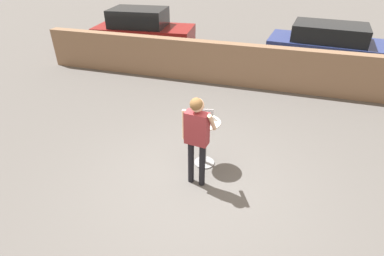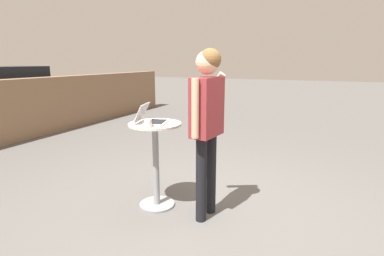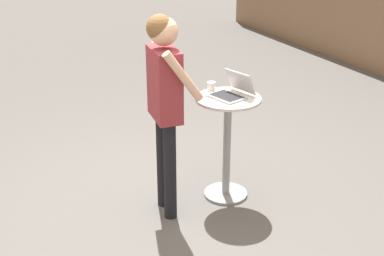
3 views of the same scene
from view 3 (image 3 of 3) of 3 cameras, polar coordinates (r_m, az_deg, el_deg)
name	(u,v)px [view 3 (image 3 of 3)]	position (r m, az deg, el deg)	size (l,w,h in m)	color
ground_plane	(162,212)	(4.86, -3.18, -8.90)	(50.00, 50.00, 0.00)	#5B5956
cafe_table	(227,136)	(4.84, 3.78, -0.87)	(0.58, 0.58, 0.98)	gray
laptop	(231,91)	(4.72, 4.23, 3.93)	(0.38, 0.40, 0.21)	#B7BABF
coffee_mug	(211,87)	(4.85, 2.08, 4.44)	(0.11, 0.08, 0.08)	white
standing_person	(165,91)	(4.39, -2.95, 3.96)	(0.57, 0.36, 1.77)	black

